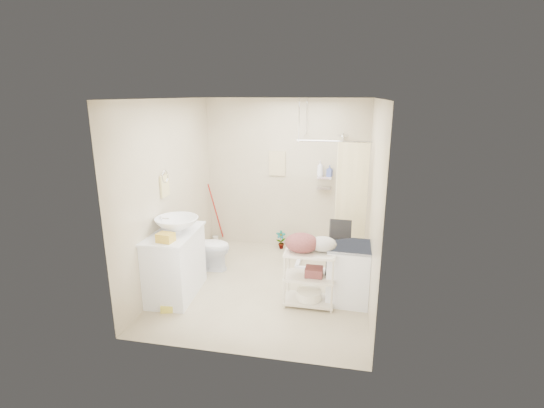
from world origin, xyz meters
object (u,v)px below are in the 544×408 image
(toilet, at_px, (207,247))
(washing_machine, at_px, (349,273))
(laundry_rack, at_px, (310,273))
(vanity, at_px, (175,264))

(toilet, xyz_separation_m, washing_machine, (2.18, -0.57, 0.03))
(laundry_rack, bearing_deg, washing_machine, 22.74)
(toilet, height_order, washing_machine, washing_machine)
(vanity, height_order, toilet, vanity)
(vanity, xyz_separation_m, toilet, (0.12, 0.87, -0.08))
(toilet, distance_m, washing_machine, 2.25)
(laundry_rack, bearing_deg, toilet, 155.44)
(vanity, xyz_separation_m, washing_machine, (2.30, 0.29, -0.06))
(vanity, distance_m, laundry_rack, 1.81)
(vanity, height_order, laundry_rack, vanity)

